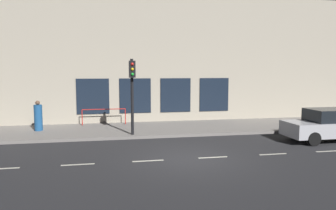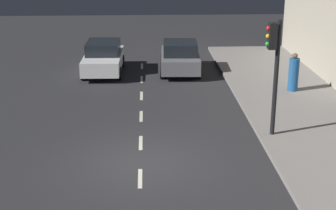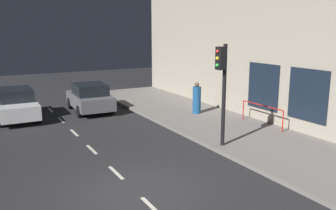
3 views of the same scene
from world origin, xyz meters
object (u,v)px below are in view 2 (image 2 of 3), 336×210
(traffic_light, at_px, (274,59))
(pedestrian_0, at_px, (294,74))
(parked_car_1, at_px, (180,57))
(parked_car_2, at_px, (103,58))

(traffic_light, relative_size, pedestrian_0, 2.34)
(parked_car_1, xyz_separation_m, parked_car_2, (-3.82, 0.09, 0.00))
(parked_car_1, distance_m, parked_car_2, 3.82)
(traffic_light, relative_size, parked_car_2, 0.94)
(parked_car_2, xyz_separation_m, pedestrian_0, (8.47, -3.89, 0.11))
(traffic_light, height_order, parked_car_1, traffic_light)
(parked_car_1, distance_m, pedestrian_0, 6.00)
(traffic_light, height_order, pedestrian_0, traffic_light)
(traffic_light, bearing_deg, parked_car_1, 105.51)
(pedestrian_0, bearing_deg, parked_car_1, 99.88)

